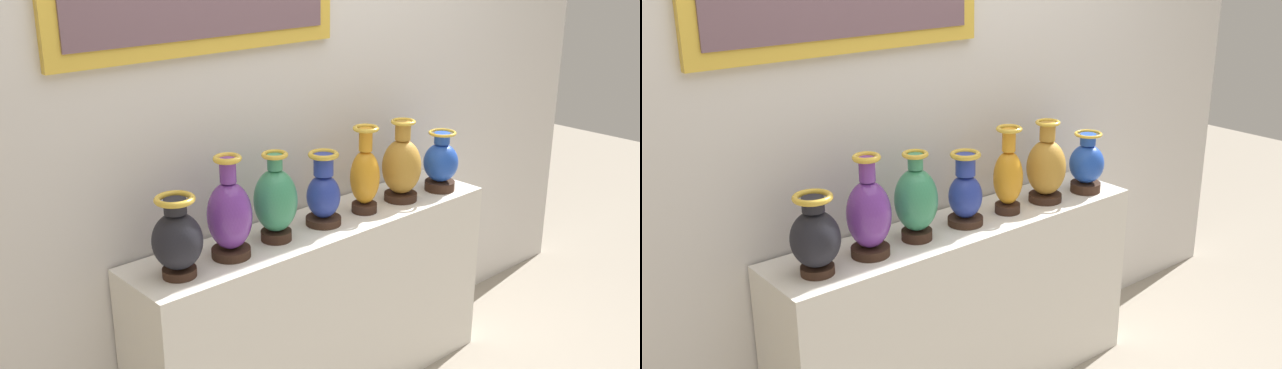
% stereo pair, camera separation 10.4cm
% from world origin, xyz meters
% --- Properties ---
extents(display_shelf, '(1.74, 0.37, 0.83)m').
position_xyz_m(display_shelf, '(0.00, 0.00, 0.42)').
color(display_shelf, silver).
rests_on(display_shelf, ground_plane).
extents(back_wall, '(4.19, 0.14, 2.93)m').
position_xyz_m(back_wall, '(-0.01, 0.24, 1.48)').
color(back_wall, silver).
rests_on(back_wall, ground_plane).
extents(vase_onyx, '(0.18, 0.18, 0.30)m').
position_xyz_m(vase_onyx, '(-0.70, -0.04, 0.98)').
color(vase_onyx, '#382319').
rests_on(vase_onyx, display_shelf).
extents(vase_violet, '(0.17, 0.17, 0.40)m').
position_xyz_m(vase_violet, '(-0.47, -0.02, 1.00)').
color(vase_violet, '#382319').
rests_on(vase_violet, display_shelf).
extents(vase_jade, '(0.17, 0.17, 0.36)m').
position_xyz_m(vase_jade, '(-0.24, -0.01, 1.00)').
color(vase_jade, '#382319').
rests_on(vase_jade, display_shelf).
extents(vase_cobalt, '(0.15, 0.15, 0.31)m').
position_xyz_m(vase_cobalt, '(0.01, -0.01, 0.97)').
color(vase_cobalt, '#382319').
rests_on(vase_cobalt, display_shelf).
extents(vase_amber, '(0.13, 0.13, 0.38)m').
position_xyz_m(vase_amber, '(0.23, -0.03, 1.00)').
color(vase_amber, '#382319').
rests_on(vase_amber, display_shelf).
extents(vase_ochre, '(0.18, 0.18, 0.37)m').
position_xyz_m(vase_ochre, '(0.46, -0.03, 0.99)').
color(vase_ochre, '#382319').
rests_on(vase_ochre, display_shelf).
extents(vase_sapphire, '(0.16, 0.16, 0.28)m').
position_xyz_m(vase_sapphire, '(0.70, -0.06, 0.96)').
color(vase_sapphire, '#382319').
rests_on(vase_sapphire, display_shelf).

